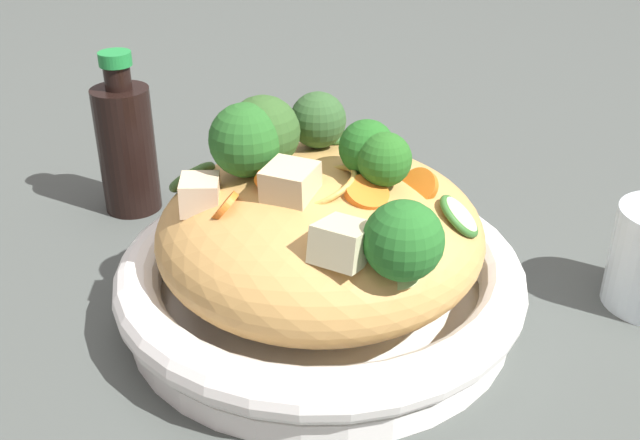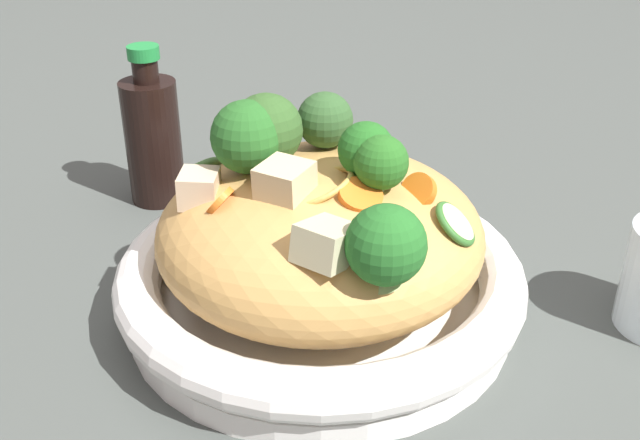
{
  "view_description": "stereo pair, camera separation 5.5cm",
  "coord_description": "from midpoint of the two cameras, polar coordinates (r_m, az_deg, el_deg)",
  "views": [
    {
      "loc": [
        0.37,
        -0.31,
        0.34
      ],
      "look_at": [
        0.0,
        0.0,
        0.08
      ],
      "focal_mm": 42.51,
      "sensor_mm": 36.0,
      "label": 1
    },
    {
      "loc": [
        0.4,
        -0.27,
        0.34
      ],
      "look_at": [
        0.0,
        0.0,
        0.08
      ],
      "focal_mm": 42.51,
      "sensor_mm": 36.0,
      "label": 2
    }
  ],
  "objects": [
    {
      "name": "carrot_coins",
      "position": [
        0.51,
        -0.79,
        2.34
      ],
      "size": [
        0.09,
        0.14,
        0.03
      ],
      "color": "orange",
      "rests_on": "serving_bowl"
    },
    {
      "name": "zucchini_slices",
      "position": [
        0.59,
        -3.33,
        4.5
      ],
      "size": [
        0.21,
        0.16,
        0.04
      ],
      "color": "#BFE29E",
      "rests_on": "serving_bowl"
    },
    {
      "name": "serving_bowl",
      "position": [
        0.57,
        -2.73,
        -4.77
      ],
      "size": [
        0.31,
        0.31,
        0.05
      ],
      "color": "white",
      "rests_on": "ground_plane"
    },
    {
      "name": "noodle_heap",
      "position": [
        0.55,
        -2.83,
        -1.02
      ],
      "size": [
        0.24,
        0.24,
        0.11
      ],
      "color": "tan",
      "rests_on": "serving_bowl"
    },
    {
      "name": "broccoli_florets",
      "position": [
        0.51,
        -3.61,
        4.66
      ],
      "size": [
        0.2,
        0.13,
        0.08
      ],
      "color": "#A4B770",
      "rests_on": "serving_bowl"
    },
    {
      "name": "chicken_chunks",
      "position": [
        0.49,
        -5.85,
        0.84
      ],
      "size": [
        0.15,
        0.08,
        0.04
      ],
      "color": "#C6BE93",
      "rests_on": "serving_bowl"
    },
    {
      "name": "soy_sauce_bottle",
      "position": [
        0.74,
        -16.45,
        5.36
      ],
      "size": [
        0.05,
        0.05,
        0.15
      ],
      "color": "black",
      "rests_on": "ground_plane"
    },
    {
      "name": "ground_plane",
      "position": [
        0.59,
        -2.67,
        -6.95
      ],
      "size": [
        3.0,
        3.0,
        0.0
      ],
      "primitive_type": "plane",
      "color": "#434945"
    }
  ]
}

